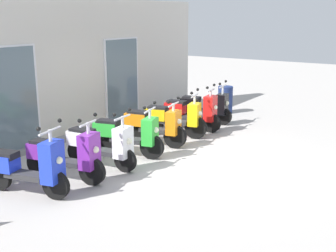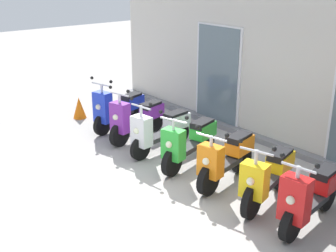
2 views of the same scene
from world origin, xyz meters
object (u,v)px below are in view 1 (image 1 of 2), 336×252
object	(u,v)px
scooter_white	(101,144)
scooter_green	(127,135)
scooter_blue	(28,167)
scooter_red	(192,112)
scooter_purple	(66,156)
scooter_yellow	(174,118)
scooter_black	(205,106)
scooter_orange	(154,125)
trash_bin	(225,100)

from	to	relation	value
scooter_white	scooter_green	xyz separation A→B (m)	(0.82, 0.03, -0.01)
scooter_blue	scooter_red	xyz separation A→B (m)	(5.06, -0.09, -0.01)
scooter_blue	scooter_purple	world-z (taller)	scooter_blue
scooter_white	scooter_yellow	size ratio (longest dim) A/B	0.98
scooter_black	scooter_orange	bearing A→B (deg)	-178.41
scooter_white	scooter_black	world-z (taller)	scooter_white
scooter_white	scooter_yellow	bearing A→B (deg)	0.93
scooter_white	scooter_black	size ratio (longest dim) A/B	1.04
scooter_blue	scooter_white	bearing A→B (deg)	-3.15
scooter_green	scooter_white	bearing A→B (deg)	-177.80
scooter_red	trash_bin	distance (m)	2.31
scooter_green	scooter_black	bearing A→B (deg)	0.99
scooter_purple	scooter_orange	bearing A→B (deg)	-0.60
scooter_white	scooter_red	distance (m)	3.41
scooter_red	scooter_yellow	bearing A→B (deg)	176.59
scooter_purple	scooter_black	size ratio (longest dim) A/B	1.05
scooter_white	scooter_orange	xyz separation A→B (m)	(1.76, 0.02, -0.01)
scooter_yellow	scooter_blue	bearing A→B (deg)	179.36
scooter_orange	scooter_red	xyz separation A→B (m)	(1.65, -0.03, 0.01)
scooter_purple	trash_bin	distance (m)	6.58
scooter_green	scooter_yellow	world-z (taller)	scooter_yellow
scooter_white	trash_bin	xyz separation A→B (m)	(5.71, 0.22, -0.07)
scooter_red	trash_bin	xyz separation A→B (m)	(2.30, 0.23, -0.07)
scooter_red	scooter_white	bearing A→B (deg)	179.94
scooter_orange	scooter_black	xyz separation A→B (m)	(2.49, 0.07, -0.00)
scooter_red	scooter_purple	bearing A→B (deg)	179.29
scooter_black	scooter_green	bearing A→B (deg)	-179.01
scooter_blue	scooter_black	size ratio (longest dim) A/B	1.03
scooter_yellow	scooter_red	size ratio (longest dim) A/B	1.02
scooter_blue	scooter_purple	size ratio (longest dim) A/B	0.98
scooter_blue	scooter_purple	bearing A→B (deg)	-3.03
scooter_purple	scooter_white	world-z (taller)	scooter_purple
scooter_blue	scooter_green	xyz separation A→B (m)	(2.48, -0.06, -0.02)
scooter_orange	scooter_green	bearing A→B (deg)	179.41
trash_bin	scooter_black	bearing A→B (deg)	-174.86
scooter_blue	scooter_orange	size ratio (longest dim) A/B	1.01
scooter_blue	scooter_orange	distance (m)	3.41
scooter_purple	scooter_orange	size ratio (longest dim) A/B	1.03
scooter_purple	trash_bin	size ratio (longest dim) A/B	1.98
scooter_yellow	trash_bin	world-z (taller)	scooter_yellow
scooter_yellow	scooter_green	bearing A→B (deg)	-179.65
scooter_red	scooter_black	world-z (taller)	scooter_red
scooter_white	scooter_black	bearing A→B (deg)	1.23
scooter_white	scooter_orange	world-z (taller)	scooter_white
scooter_blue	scooter_yellow	size ratio (longest dim) A/B	0.97
scooter_purple	scooter_green	bearing A→B (deg)	-0.60
scooter_white	scooter_red	xyz separation A→B (m)	(3.41, -0.00, -0.00)
scooter_black	scooter_red	bearing A→B (deg)	-173.58
scooter_yellow	scooter_black	bearing A→B (deg)	1.71
scooter_blue	scooter_black	xyz separation A→B (m)	(5.90, 0.00, -0.02)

